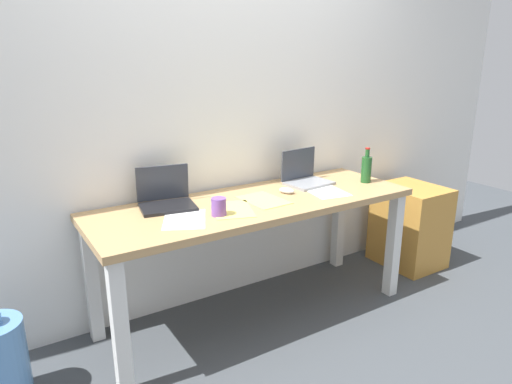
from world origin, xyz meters
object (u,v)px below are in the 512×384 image
at_px(coffee_mug, 219,207).
at_px(filing_cabinet, 409,225).
at_px(desk, 256,217).
at_px(laptop_right, 305,177).
at_px(computer_mouse, 287,190).
at_px(laptop_left, 166,199).
at_px(beer_bottle, 366,169).

relative_size(coffee_mug, filing_cabinet, 0.15).
xyz_separation_m(desk, laptop_right, (0.47, 0.13, 0.15)).
bearing_deg(computer_mouse, coffee_mug, 171.21).
bearing_deg(laptop_left, filing_cabinet, -5.07).
distance_m(laptop_left, beer_bottle, 1.33).
bearing_deg(desk, coffee_mug, -158.87).
relative_size(laptop_right, computer_mouse, 3.03).
relative_size(desk, coffee_mug, 20.31).
distance_m(laptop_left, laptop_right, 0.95).
relative_size(computer_mouse, filing_cabinet, 0.16).
xyz_separation_m(laptop_left, filing_cabinet, (1.87, -0.17, -0.49)).
distance_m(desk, laptop_right, 0.51).
bearing_deg(laptop_left, computer_mouse, -11.69).
bearing_deg(computer_mouse, filing_cabinet, -24.05).
bearing_deg(desk, beer_bottle, -3.75).
xyz_separation_m(beer_bottle, computer_mouse, (-0.59, 0.08, -0.08)).
bearing_deg(beer_bottle, laptop_right, 152.33).
distance_m(beer_bottle, coffee_mug, 1.13).
height_order(laptop_right, coffee_mug, laptop_right).
height_order(desk, filing_cabinet, desk).
xyz_separation_m(laptop_right, computer_mouse, (-0.23, -0.11, -0.03)).
relative_size(laptop_right, coffee_mug, 3.19).
xyz_separation_m(laptop_right, beer_bottle, (0.36, -0.19, 0.05)).
relative_size(beer_bottle, filing_cabinet, 0.38).
xyz_separation_m(desk, laptop_left, (-0.48, 0.17, 0.15)).
distance_m(laptop_right, computer_mouse, 0.26).
relative_size(laptop_left, computer_mouse, 3.30).
bearing_deg(beer_bottle, computer_mouse, 172.76).
relative_size(beer_bottle, coffee_mug, 2.44).
relative_size(beer_bottle, computer_mouse, 2.32).
bearing_deg(beer_bottle, desk, 176.25).
xyz_separation_m(coffee_mug, filing_cabinet, (1.69, 0.12, -0.49)).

